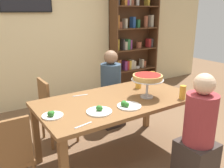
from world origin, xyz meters
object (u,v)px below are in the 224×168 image
(diner_near_right, at_px, (198,138))
(beer_glass_amber_tall, at_px, (138,82))
(beer_glass_amber_short, at_px, (152,77))
(cutlery_fork_near, at_px, (83,125))
(salad_plate_spare, at_px, (52,115))
(water_glass_clear_near, at_px, (143,80))
(salad_plate_far_diner, at_px, (99,110))
(chair_far_left, at_px, (53,108))
(salad_plate_near_diner, at_px, (128,105))
(diner_far_right, at_px, (111,94))
(bookshelf, at_px, (133,38))
(chair_head_west, at_px, (8,157))
(beer_glass_amber_spare, at_px, (183,92))
(cutlery_knife_near, at_px, (80,95))
(dining_table, at_px, (117,106))
(deep_dish_pizza_stand, at_px, (148,78))

(diner_near_right, height_order, beer_glass_amber_tall, diner_near_right)
(beer_glass_amber_short, xyz_separation_m, cutlery_fork_near, (-1.39, -0.66, -0.07))
(salad_plate_spare, bearing_deg, diner_near_right, -31.80)
(beer_glass_amber_tall, bearing_deg, water_glass_clear_near, 35.19)
(salad_plate_spare, bearing_deg, cutlery_fork_near, -62.38)
(diner_near_right, distance_m, salad_plate_far_diner, 1.01)
(chair_far_left, height_order, beer_glass_amber_short, beer_glass_amber_short)
(diner_near_right, relative_size, salad_plate_near_diner, 4.58)
(diner_far_right, bearing_deg, salad_plate_near_diner, -23.95)
(bookshelf, height_order, beer_glass_amber_short, bookshelf)
(diner_far_right, bearing_deg, beer_glass_amber_tall, 3.66)
(diner_far_right, relative_size, chair_head_west, 1.32)
(diner_far_right, distance_m, salad_plate_near_diner, 1.15)
(beer_glass_amber_tall, bearing_deg, diner_far_right, 93.66)
(diner_far_right, bearing_deg, chair_head_west, -61.88)
(chair_head_west, distance_m, beer_glass_amber_spare, 1.87)
(salad_plate_far_diner, distance_m, water_glass_clear_near, 1.13)
(cutlery_fork_near, relative_size, cutlery_knife_near, 1.00)
(diner_near_right, height_order, chair_far_left, diner_near_right)
(dining_table, relative_size, chair_far_left, 2.03)
(diner_near_right, bearing_deg, salad_plate_near_diner, 40.07)
(bookshelf, bearing_deg, salad_plate_near_diner, -128.72)
(chair_head_west, height_order, chair_far_left, same)
(salad_plate_far_diner, height_order, cutlery_fork_near, salad_plate_far_diner)
(bookshelf, distance_m, chair_head_west, 3.70)
(diner_near_right, xyz_separation_m, beer_glass_amber_tall, (0.03, 0.97, 0.33))
(deep_dish_pizza_stand, bearing_deg, salad_plate_spare, 175.91)
(diner_far_right, bearing_deg, diner_near_right, 0.18)
(diner_near_right, relative_size, salad_plate_far_diner, 4.54)
(salad_plate_near_diner, xyz_separation_m, cutlery_knife_near, (-0.26, 0.58, -0.02))
(cutlery_fork_near, bearing_deg, salad_plate_near_diner, 1.97)
(cutlery_fork_near, bearing_deg, water_glass_clear_near, 18.61)
(chair_far_left, xyz_separation_m, beer_glass_amber_short, (1.27, -0.46, 0.33))
(bookshelf, xyz_separation_m, cutlery_fork_near, (-2.38, -2.39, -0.38))
(chair_head_west, height_order, salad_plate_spare, chair_head_west)
(diner_near_right, distance_m, salad_plate_spare, 1.43)
(water_glass_clear_near, bearing_deg, chair_far_left, 159.58)
(diner_near_right, distance_m, cutlery_knife_near, 1.36)
(diner_far_right, xyz_separation_m, beer_glass_amber_spare, (0.20, -1.16, 0.33))
(cutlery_knife_near, bearing_deg, salad_plate_far_diner, 95.13)
(bookshelf, bearing_deg, cutlery_knife_near, -140.88)
(bookshelf, xyz_separation_m, cutlery_knife_near, (-2.07, -1.69, -0.38))
(cutlery_knife_near, bearing_deg, beer_glass_amber_short, -171.37)
(deep_dish_pizza_stand, relative_size, cutlery_knife_near, 2.02)
(bookshelf, xyz_separation_m, water_glass_clear_near, (-1.13, -1.70, -0.33))
(dining_table, height_order, deep_dish_pizza_stand, deep_dish_pizza_stand)
(chair_far_left, xyz_separation_m, deep_dish_pizza_stand, (0.81, -0.88, 0.48))
(salad_plate_spare, height_order, beer_glass_amber_tall, beer_glass_amber_tall)
(chair_head_west, relative_size, deep_dish_pizza_stand, 2.39)
(dining_table, distance_m, beer_glass_amber_tall, 0.51)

